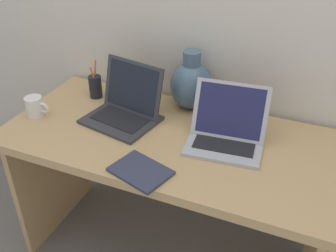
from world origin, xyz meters
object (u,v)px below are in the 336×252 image
at_px(laptop_left, 126,105).
at_px(notebook_stack, 140,171).
at_px(green_vase, 191,84).
at_px(pen_cup, 95,86).
at_px(coffee_mug, 35,107).
at_px(laptop_right, 227,129).

xyz_separation_m(laptop_left, notebook_stack, (0.23, -0.33, -0.06)).
xyz_separation_m(laptop_left, green_vase, (0.23, 0.20, 0.05)).
bearing_deg(pen_cup, notebook_stack, -43.86).
height_order(laptop_left, green_vase, green_vase).
distance_m(laptop_left, pen_cup, 0.26).
bearing_deg(coffee_mug, pen_cup, 59.53).
distance_m(green_vase, pen_cup, 0.47).
relative_size(laptop_left, green_vase, 1.24).
bearing_deg(coffee_mug, notebook_stack, -16.29).
bearing_deg(pen_cup, laptop_left, -26.06).
bearing_deg(green_vase, pen_cup, -169.05).
height_order(laptop_left, laptop_right, laptop_left).
height_order(green_vase, coffee_mug, green_vase).
relative_size(laptop_left, laptop_right, 1.06).
distance_m(coffee_mug, pen_cup, 0.30).
bearing_deg(coffee_mug, laptop_right, 9.40).
distance_m(laptop_left, notebook_stack, 0.40).
bearing_deg(laptop_left, pen_cup, 153.94).
xyz_separation_m(laptop_right, notebook_stack, (-0.24, -0.32, -0.05)).
height_order(laptop_right, coffee_mug, laptop_right).
bearing_deg(laptop_right, laptop_left, 178.97).
xyz_separation_m(green_vase, coffee_mug, (-0.62, -0.35, -0.07)).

